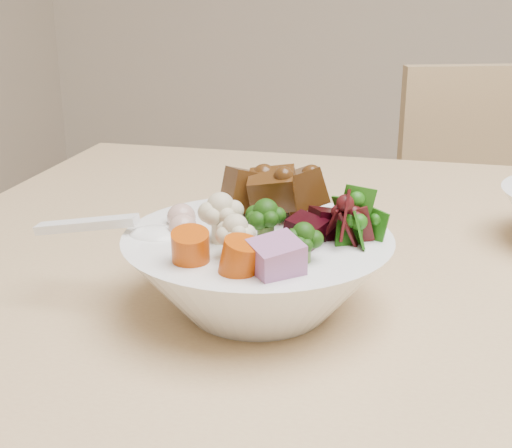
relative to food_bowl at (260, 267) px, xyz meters
name	(u,v)px	position (x,y,z in m)	size (l,w,h in m)	color
food_bowl	(260,267)	(0.00, 0.00, 0.00)	(0.22, 0.22, 0.12)	white
soup_spoon	(138,233)	(-0.10, -0.02, 0.03)	(0.13, 0.04, 0.03)	white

